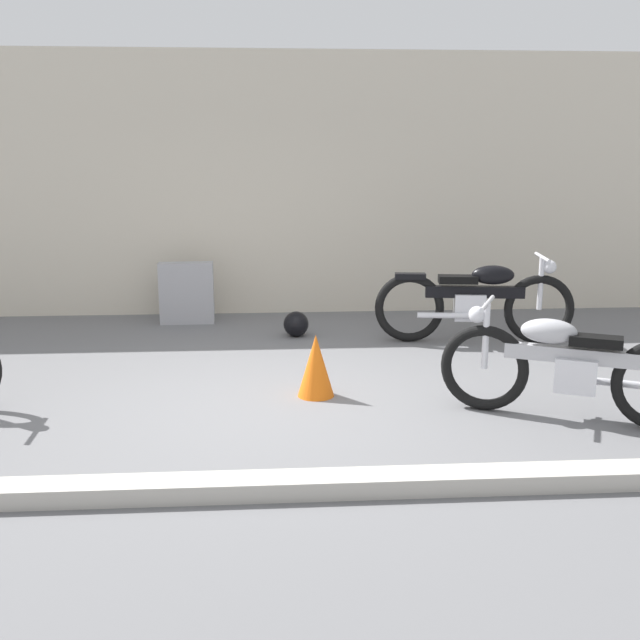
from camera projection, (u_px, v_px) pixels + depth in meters
name	position (u px, v px, depth m)	size (l,w,h in m)	color
ground_plane	(270.00, 408.00, 6.23)	(40.00, 40.00, 0.00)	slate
building_wall	(267.00, 185.00, 9.66)	(18.00, 0.30, 3.31)	beige
curb_strip	(271.00, 486.00, 4.65)	(18.00, 0.24, 0.12)	#B7B2A8
stone_marker	(187.00, 293.00, 9.20)	(0.66, 0.20, 0.76)	#9E9EA3
helmet	(296.00, 324.00, 8.60)	(0.29, 0.29, 0.29)	black
traffic_cone	(316.00, 365.00, 6.48)	(0.32, 0.32, 0.55)	orange
motorcycle_silver	(568.00, 366.00, 5.87)	(1.89, 1.02, 0.91)	black
motorcycle_black	(476.00, 301.00, 8.25)	(2.19, 0.61, 0.98)	black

